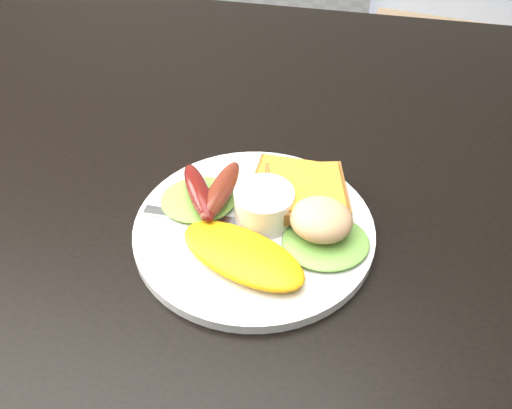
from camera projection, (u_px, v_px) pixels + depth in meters
The scene contains 13 objects.
dining_table at pixel (182, 162), 0.71m from camera, with size 1.20×0.80×0.04m, color black.
dining_chair at pixel (443, 53), 1.47m from camera, with size 0.38×0.38×0.05m, color tan.
plate at pixel (254, 230), 0.60m from camera, with size 0.24×0.24×0.01m, color white.
lettuce_left at pixel (199, 199), 0.61m from camera, with size 0.08×0.07×0.01m, color olive.
lettuce_right at pixel (326, 242), 0.57m from camera, with size 0.08×0.08×0.01m, color #4B892F.
omelette at pixel (243, 255), 0.55m from camera, with size 0.13×0.06×0.02m, color yellow.
sausage_a at pixel (199, 192), 0.60m from camera, with size 0.02×0.09×0.02m, color #62110A.
sausage_b at pixel (221, 190), 0.60m from camera, with size 0.02×0.09×0.02m, color brown.
ramekin at pixel (264, 206), 0.59m from camera, with size 0.06×0.06×0.03m, color white.
toast_a at pixel (286, 181), 0.63m from camera, with size 0.07×0.07×0.01m, color #995722.
toast_b at pixel (306, 192), 0.60m from camera, with size 0.08×0.08×0.01m, color #94572C.
potato_salad at pixel (321, 220), 0.56m from camera, with size 0.06×0.06×0.03m, color #CCB68B.
fork at pixel (214, 220), 0.59m from camera, with size 0.14×0.01×0.00m, color #ADAFB7.
Camera 1 is at (0.19, -0.53, 1.18)m, focal length 42.00 mm.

